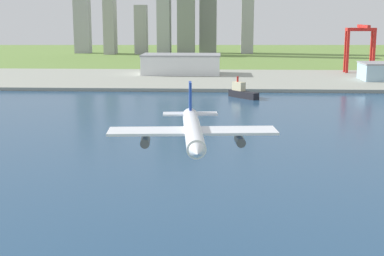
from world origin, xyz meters
TOP-DOWN VIEW (x-y plane):
  - ground_plane at (0.00, 300.00)m, footprint 2400.00×2400.00m
  - water_bay at (0.00, 240.00)m, footprint 840.00×360.00m
  - industrial_pier at (0.00, 490.00)m, footprint 840.00×140.00m
  - airplane_landing at (21.80, 144.77)m, footprint 33.49×36.08m
  - tugboat_small at (41.18, 394.74)m, footprint 19.12×21.22m
  - port_crane_red at (148.93, 536.75)m, footprint 24.95×35.75m
  - warehouse_main at (-6.53, 518.97)m, footprint 67.09×36.99m
  - distant_skyline at (-39.57, 811.63)m, footprint 248.77×60.77m

SIDE VIEW (x-z plane):
  - ground_plane at x=0.00m, z-range 0.00..0.00m
  - water_bay at x=0.00m, z-range 0.00..0.15m
  - industrial_pier at x=0.00m, z-range 0.00..2.50m
  - tugboat_small at x=41.18m, z-range -2.92..10.41m
  - warehouse_main at x=-6.53m, z-range 2.52..19.42m
  - airplane_landing at x=21.80m, z-range 24.63..35.52m
  - port_crane_red at x=148.93m, z-range 11.33..52.96m
  - distant_skyline at x=-39.57m, z-range -10.59..141.74m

